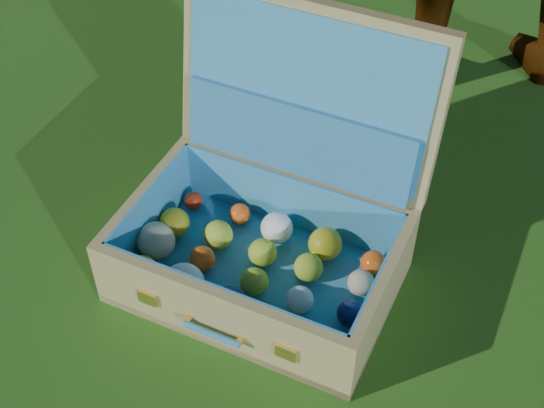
# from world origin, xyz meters

# --- Properties ---
(ground) EXTENTS (60.00, 60.00, 0.00)m
(ground) POSITION_xyz_m (0.00, 0.00, 0.00)
(ground) COLOR #215114
(ground) RESTS_ON ground
(suitcase) EXTENTS (0.56, 0.49, 0.51)m
(suitcase) POSITION_xyz_m (0.13, 0.04, 0.14)
(suitcase) COLOR tan
(suitcase) RESTS_ON ground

